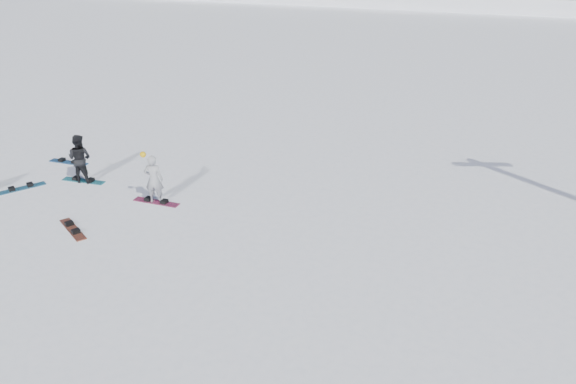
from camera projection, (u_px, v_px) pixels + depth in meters
The scene contains 8 objects.
ground at pixel (120, 217), 16.40m from camera, with size 420.00×420.00×0.00m, color white.
snowboarder_woman at pixel (154, 179), 16.94m from camera, with size 0.65×0.51×1.70m.
snowboarder_man at pixel (80, 158), 18.37m from camera, with size 0.80×0.62×1.64m, color black.
snowboard_woman at pixel (156, 202), 17.27m from camera, with size 1.50×0.28×0.03m, color #9D224E.
snowboard_man at pixel (84, 181), 18.71m from camera, with size 1.50×0.28×0.03m, color teal.
snowboard_loose_b at pixel (73, 229), 15.71m from camera, with size 1.50×0.28×0.03m, color maroon.
snowboard_loose_a at pixel (21, 188), 18.16m from camera, with size 1.50×0.28×0.03m, color #1B6D98.
snowboard_loose_c at pixel (69, 162), 20.18m from camera, with size 1.50×0.28×0.03m, color #1A5494.
Camera 1 is at (9.43, -12.06, 7.69)m, focal length 35.00 mm.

